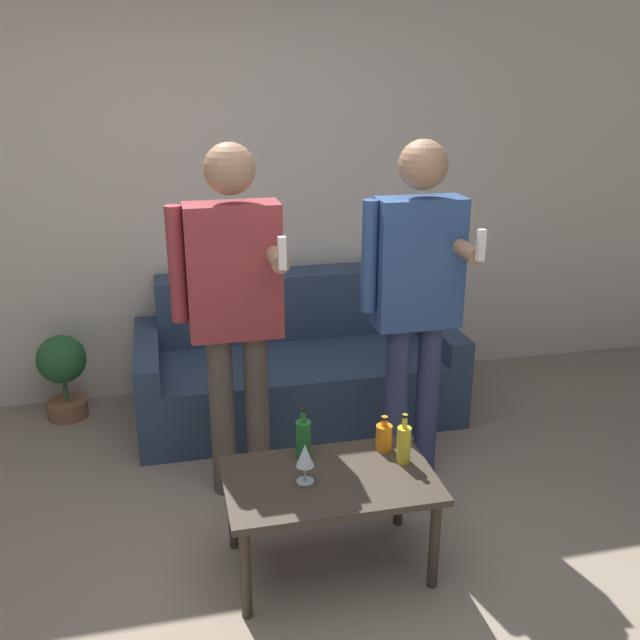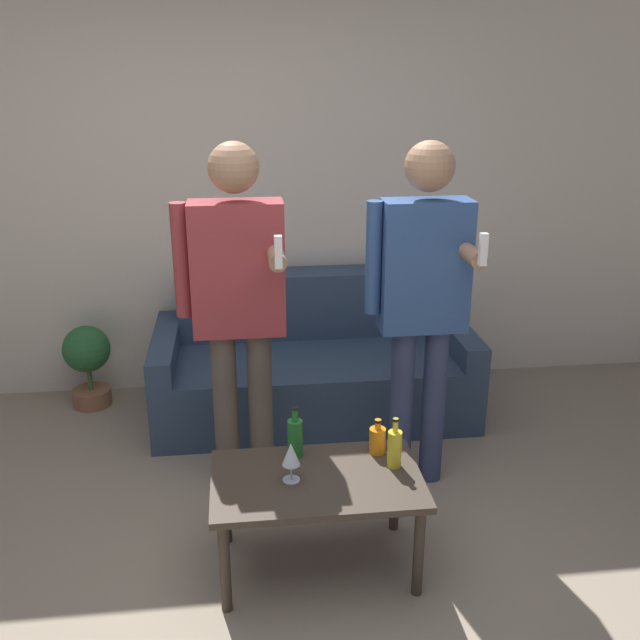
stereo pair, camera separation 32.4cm
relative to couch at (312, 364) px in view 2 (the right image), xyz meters
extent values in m
plane|color=gray|center=(-0.38, -1.76, -0.29)|extent=(16.00, 16.00, 0.00)
cube|color=beige|center=(-0.38, 0.44, 1.06)|extent=(8.00, 0.06, 2.70)
cube|color=#334760|center=(0.00, -0.19, -0.09)|extent=(1.63, 0.65, 0.39)
cube|color=#334760|center=(0.00, 0.26, 0.12)|extent=(1.63, 0.25, 0.81)
cube|color=#334760|center=(-0.88, -0.06, -0.02)|extent=(0.14, 0.90, 0.54)
cube|color=#334760|center=(0.88, -0.06, -0.02)|extent=(0.14, 0.90, 0.54)
cube|color=#3D3328|center=(-0.15, -1.52, 0.14)|extent=(0.87, 0.54, 0.03)
cylinder|color=#3D3328|center=(-0.53, -1.74, -0.08)|extent=(0.04, 0.04, 0.41)
cylinder|color=#3D3328|center=(0.24, -1.74, -0.08)|extent=(0.04, 0.04, 0.41)
cylinder|color=#3D3328|center=(-0.53, -1.30, -0.08)|extent=(0.04, 0.04, 0.41)
cylinder|color=#3D3328|center=(0.24, -1.30, -0.08)|extent=(0.04, 0.04, 0.41)
cylinder|color=yellow|center=(0.19, -1.47, 0.24)|extent=(0.06, 0.06, 0.16)
cylinder|color=yellow|center=(0.19, -1.47, 0.35)|extent=(0.02, 0.02, 0.06)
cylinder|color=black|center=(0.19, -1.47, 0.37)|extent=(0.03, 0.03, 0.01)
cylinder|color=#23752D|center=(-0.22, -1.33, 0.24)|extent=(0.07, 0.07, 0.17)
cylinder|color=#23752D|center=(-0.22, -1.33, 0.36)|extent=(0.03, 0.03, 0.07)
cylinder|color=black|center=(-0.22, -1.33, 0.38)|extent=(0.03, 0.03, 0.01)
cylinder|color=orange|center=(0.14, -1.35, 0.21)|extent=(0.07, 0.07, 0.12)
cylinder|color=orange|center=(0.14, -1.35, 0.29)|extent=(0.03, 0.03, 0.04)
cylinder|color=black|center=(0.14, -1.35, 0.31)|extent=(0.03, 0.03, 0.01)
cylinder|color=silver|center=(-0.25, -1.53, 0.16)|extent=(0.07, 0.07, 0.01)
cylinder|color=silver|center=(-0.25, -1.53, 0.19)|extent=(0.01, 0.01, 0.07)
cone|color=silver|center=(-0.25, -1.53, 0.28)|extent=(0.08, 0.08, 0.10)
cylinder|color=brown|center=(-0.52, -0.83, 0.13)|extent=(0.12, 0.12, 0.84)
cylinder|color=brown|center=(-0.35, -0.83, 0.13)|extent=(0.12, 0.12, 0.84)
cube|color=#933338|center=(-0.44, -0.83, 0.87)|extent=(0.43, 0.19, 0.63)
sphere|color=#9E7556|center=(-0.44, -0.83, 1.33)|extent=(0.23, 0.23, 0.23)
cylinder|color=#933338|center=(-0.69, -0.83, 0.91)|extent=(0.08, 0.08, 0.53)
cylinder|color=#9E7556|center=(-0.26, -0.97, 0.96)|extent=(0.08, 0.28, 0.08)
cube|color=white|center=(-0.26, -1.14, 1.02)|extent=(0.03, 0.03, 0.14)
cylinder|color=navy|center=(0.35, -0.89, 0.13)|extent=(0.12, 0.12, 0.84)
cylinder|color=navy|center=(0.52, -0.89, 0.13)|extent=(0.12, 0.12, 0.84)
cube|color=#2D4C84|center=(0.44, -0.89, 0.87)|extent=(0.42, 0.18, 0.63)
sphere|color=#9E7556|center=(0.44, -0.89, 1.33)|extent=(0.23, 0.23, 0.23)
cylinder|color=#2D4C84|center=(0.19, -0.89, 0.91)|extent=(0.07, 0.07, 0.53)
cylinder|color=#9E7556|center=(0.60, -1.03, 0.96)|extent=(0.07, 0.28, 0.07)
cube|color=white|center=(0.60, -1.20, 1.02)|extent=(0.03, 0.03, 0.14)
cylinder|color=#936042|center=(-1.39, 0.19, -0.23)|extent=(0.24, 0.24, 0.11)
cylinder|color=#476B38|center=(-1.39, 0.19, -0.09)|extent=(0.03, 0.03, 0.17)
sphere|color=#286633|center=(-1.39, 0.19, 0.09)|extent=(0.29, 0.29, 0.29)
camera|label=1|loc=(-0.76, -3.99, 1.77)|focal=40.00mm
camera|label=2|loc=(-0.44, -4.04, 1.77)|focal=40.00mm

